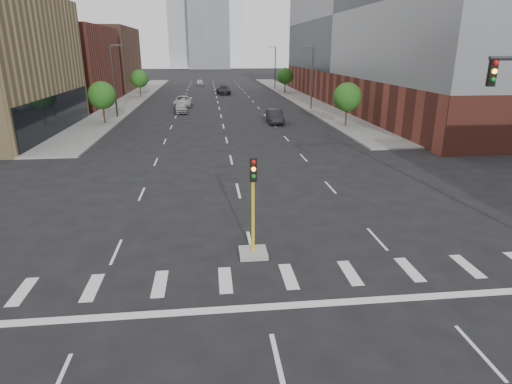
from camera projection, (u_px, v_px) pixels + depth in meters
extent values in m
cube|color=gray|center=(135.00, 98.00, 78.27)|extent=(5.00, 92.00, 0.15)
cube|color=gray|center=(295.00, 96.00, 81.44)|extent=(5.00, 92.00, 0.15)
cube|color=brown|center=(42.00, 66.00, 67.53)|extent=(20.00, 22.00, 12.00)
cube|color=brown|center=(86.00, 59.00, 91.87)|extent=(20.00, 24.00, 13.00)
cube|color=brown|center=(401.00, 88.00, 69.01)|extent=(24.00, 70.00, 5.00)
cube|color=slate|center=(409.00, 15.00, 65.52)|extent=(24.00, 70.00, 17.00)
cube|color=slate|center=(208.00, 18.00, 191.64)|extent=(18.00, 18.00, 44.00)
cube|color=#999993|center=(253.00, 253.00, 18.59)|extent=(1.20, 1.20, 0.20)
cylinder|color=gold|center=(253.00, 217.00, 18.05)|extent=(0.14, 0.14, 3.20)
cube|color=black|center=(253.00, 170.00, 17.21)|extent=(0.28, 0.18, 1.00)
sphere|color=red|center=(254.00, 162.00, 17.01)|extent=(0.18, 0.18, 0.18)
sphere|color=orange|center=(254.00, 169.00, 17.10)|extent=(0.18, 0.18, 0.18)
sphere|color=#0C7F19|center=(254.00, 176.00, 17.20)|extent=(0.18, 0.18, 0.18)
cube|color=black|center=(492.00, 73.00, 15.68)|extent=(0.28, 0.18, 1.00)
sphere|color=red|center=(496.00, 63.00, 15.46)|extent=(0.18, 0.18, 0.18)
sphere|color=orange|center=(495.00, 71.00, 15.56)|extent=(0.18, 0.18, 0.18)
sphere|color=#0C7F19|center=(493.00, 80.00, 15.65)|extent=(0.18, 0.18, 0.18)
cylinder|color=#2D2D30|center=(312.00, 78.00, 61.97)|extent=(0.20, 0.20, 9.00)
cube|color=#2D2D30|center=(308.00, 46.00, 60.46)|extent=(1.40, 0.22, 0.15)
cylinder|color=#2D2D30|center=(275.00, 68.00, 94.96)|extent=(0.20, 0.20, 9.00)
cube|color=#2D2D30|center=(272.00, 47.00, 93.44)|extent=(1.40, 0.22, 0.15)
cylinder|color=#2D2D30|center=(114.00, 82.00, 54.41)|extent=(0.20, 0.20, 9.00)
cube|color=#2D2D30|center=(117.00, 45.00, 53.06)|extent=(1.40, 0.22, 0.15)
cylinder|color=#382619|center=(104.00, 116.00, 50.74)|extent=(0.20, 0.20, 1.75)
sphere|color=#1E4A13|center=(102.00, 95.00, 49.99)|extent=(3.20, 3.20, 3.20)
cylinder|color=#382619|center=(140.00, 92.00, 79.01)|extent=(0.20, 0.20, 1.75)
sphere|color=#1E4A13|center=(139.00, 79.00, 78.26)|extent=(3.20, 3.20, 3.20)
cylinder|color=#382619|center=(346.00, 118.00, 48.99)|extent=(0.20, 0.20, 1.75)
sphere|color=#1E4A13|center=(347.00, 97.00, 48.24)|extent=(3.20, 3.20, 3.20)
cylinder|color=#382619|center=(285.00, 88.00, 86.69)|extent=(0.20, 0.20, 1.75)
sphere|color=#1E4A13|center=(285.00, 76.00, 85.93)|extent=(3.20, 3.20, 3.20)
imported|color=#A0A0A4|center=(180.00, 108.00, 59.82)|extent=(2.33, 4.58, 1.49)
imported|color=black|center=(275.00, 117.00, 51.54)|extent=(1.82, 4.93, 1.61)
imported|color=#BEBEBE|center=(183.00, 101.00, 66.79)|extent=(2.83, 5.79, 1.58)
imported|color=black|center=(223.00, 90.00, 84.94)|extent=(2.83, 6.05, 1.71)
imported|color=silver|center=(200.00, 83.00, 105.26)|extent=(1.98, 4.36, 1.45)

